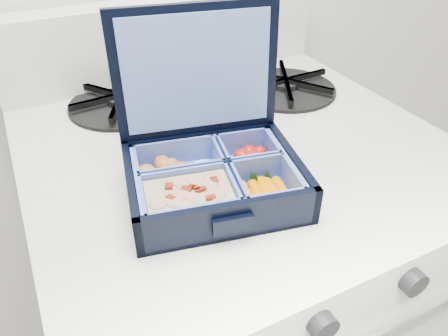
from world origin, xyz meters
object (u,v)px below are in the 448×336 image
bento_box (214,180)px  fork (226,139)px  burner_grate (285,84)px  stove (230,322)px

bento_box → fork: size_ratio=1.12×
bento_box → burner_grate: (0.26, 0.23, -0.01)m
burner_grate → fork: (-0.19, -0.11, -0.01)m
stove → fork: (-0.01, -0.00, 0.48)m
stove → burner_grate: size_ratio=4.96×
stove → bento_box: bearing=-126.5°
burner_grate → bento_box: bearing=-138.6°
bento_box → fork: 0.14m
stove → burner_grate: burner_grate is taller
fork → stove: bearing=52.9°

